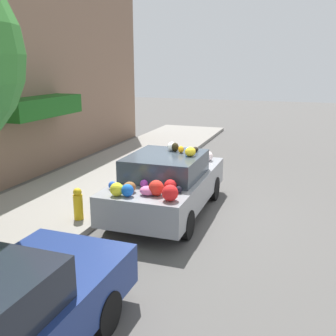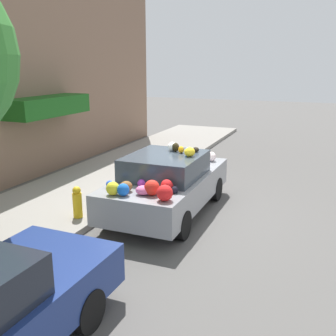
{
  "view_description": "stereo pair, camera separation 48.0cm",
  "coord_description": "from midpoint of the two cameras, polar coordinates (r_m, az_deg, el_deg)",
  "views": [
    {
      "loc": [
        -8.16,
        -2.88,
        3.37
      ],
      "look_at": [
        0.0,
        -0.02,
        1.07
      ],
      "focal_mm": 42.0,
      "sensor_mm": 36.0,
      "label": 1
    },
    {
      "loc": [
        -7.99,
        -3.33,
        3.37
      ],
      "look_at": [
        0.0,
        -0.02,
        1.07
      ],
      "focal_mm": 42.0,
      "sensor_mm": 36.0,
      "label": 2
    }
  ],
  "objects": [
    {
      "name": "ground_plane",
      "position": [
        9.29,
        1.37,
        -6.41
      ],
      "size": [
        60.0,
        60.0,
        0.0
      ],
      "primitive_type": "plane",
      "color": "#565451"
    },
    {
      "name": "fire_hydrant",
      "position": [
        8.65,
        -11.48,
        -4.9
      ],
      "size": [
        0.2,
        0.2,
        0.7
      ],
      "color": "gold",
      "rests_on": "sidewalk_curb"
    },
    {
      "name": "sidewalk_curb",
      "position": [
        10.48,
        -12.56,
        -3.84
      ],
      "size": [
        24.0,
        3.2,
        0.14
      ],
      "color": "gray",
      "rests_on": "ground"
    },
    {
      "name": "art_car",
      "position": [
        9.0,
        1.43,
        -2.13
      ],
      "size": [
        4.01,
        1.83,
        1.62
      ],
      "rotation": [
        0.0,
        0.0,
        0.01
      ],
      "color": "gray",
      "rests_on": "ground"
    }
  ]
}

